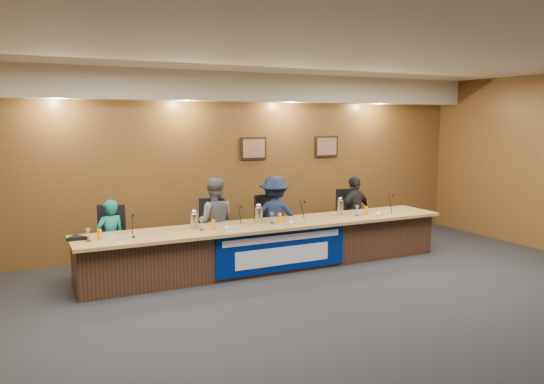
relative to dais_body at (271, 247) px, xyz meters
The scene contains 39 objects.
floor 2.43m from the dais_body, 90.00° to the right, with size 10.00×10.00×0.00m, color black.
ceiling 3.73m from the dais_body, 90.00° to the right, with size 10.00×8.00×0.04m, color silver.
wall_back 2.03m from the dais_body, 90.00° to the left, with size 10.00×0.04×3.20m, color brown.
soffit 2.93m from the dais_body, 90.00° to the left, with size 10.00×0.50×0.50m, color beige.
dais_body is the anchor object (origin of this frame).
dais_top 0.38m from the dais_body, 90.00° to the right, with size 6.10×0.95×0.05m, color #A27C45.
banner 0.42m from the dais_body, 90.00° to the right, with size 2.20×0.02×0.65m, color #001568.
banner_text_upper 0.49m from the dais_body, 90.00° to the right, with size 2.00×0.01×0.10m, color silver.
banner_text_lower 0.43m from the dais_body, 90.00° to the right, with size 1.60×0.01×0.28m, color silver.
wall_photo_left 2.21m from the dais_body, 75.71° to the left, with size 0.52×0.04×0.42m, color black.
wall_photo_right 2.95m from the dais_body, 38.13° to the left, with size 0.52×0.04×0.42m, color black.
panelist_a 2.49m from the dais_body, 166.91° to the left, with size 0.44×0.29×1.20m, color #136258.
panelist_b 1.02m from the dais_body, 143.85° to the left, with size 0.71×0.55×1.46m, color #555359.
panelist_c 0.75m from the dais_body, 58.40° to the left, with size 0.92×0.53×1.43m, color #0F1836.
panelist_d 2.11m from the dais_body, 15.59° to the left, with size 0.79×0.33×1.35m, color black.
office_chair_a 2.50m from the dais_body, 164.68° to the left, with size 0.48×0.48×0.08m, color black.
office_chair_b 1.02m from the dais_body, 139.27° to the left, with size 0.48×0.48×0.08m, color black.
office_chair_c 0.76m from the dais_body, 62.43° to the left, with size 0.48×0.48×0.08m, color black.
office_chair_d 2.12m from the dais_body, 18.20° to the left, with size 0.48×0.48×0.08m, color black.
nameplate_a 2.43m from the dais_body, behind, with size 0.24×0.06×0.09m, color white.
microphone_a 2.27m from the dais_body, behind, with size 0.07×0.07×0.02m, color black.
juice_glass_a 2.70m from the dais_body, behind, with size 0.06×0.06×0.15m, color orange.
water_glass_a 2.85m from the dais_body, behind, with size 0.08×0.08×0.18m, color silver.
nameplate_b 0.90m from the dais_body, 160.11° to the right, with size 0.24×0.06×0.09m, color white.
microphone_b 0.74m from the dais_body, 168.13° to the right, with size 0.07×0.07×0.02m, color black.
juice_glass_b 1.13m from the dais_body, behind, with size 0.06×0.06×0.15m, color orange.
water_glass_b 1.30m from the dais_body, behind, with size 0.08×0.08×0.18m, color silver.
nameplate_c 0.64m from the dais_body, 44.57° to the right, with size 0.24×0.06×0.09m, color white.
microphone_c 0.65m from the dais_body, 13.34° to the right, with size 0.07×0.07×0.02m, color black.
juice_glass_c 0.50m from the dais_body, 28.08° to the right, with size 0.06×0.06×0.15m, color orange.
water_glass_c 0.49m from the dais_body, 104.93° to the right, with size 0.08×0.08×0.18m, color silver.
nameplate_d 2.12m from the dais_body, ahead, with size 0.24×0.06×0.09m, color white.
microphone_d 2.26m from the dais_body, ahead, with size 0.07×0.07×0.02m, color black.
juice_glass_d 1.84m from the dais_body, ahead, with size 0.06×0.06×0.15m, color orange.
water_glass_d 1.66m from the dais_body, ahead, with size 0.08×0.08×0.18m, color silver.
carafe_left 1.37m from the dais_body, behind, with size 0.12×0.12×0.23m, color silver.
carafe_mid 0.56m from the dais_body, 168.08° to the left, with size 0.13×0.13×0.25m, color silver.
carafe_right 1.44m from the dais_body, ahead, with size 0.11×0.11×0.26m, color silver.
speakerphone 2.97m from the dais_body, behind, with size 0.32×0.32×0.05m, color black.
Camera 1 is at (-3.66, -5.09, 2.38)m, focal length 35.00 mm.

